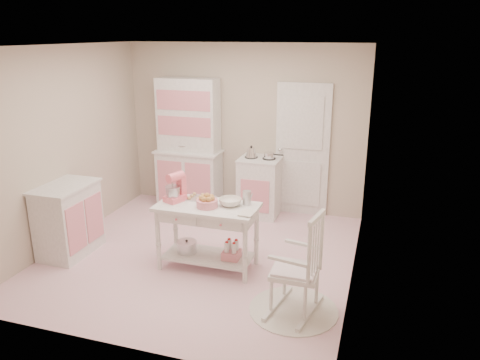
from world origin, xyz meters
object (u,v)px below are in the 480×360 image
(rocking_chair, at_px, (295,262))
(stand_mixer, at_px, (175,188))
(base_cabinet, at_px, (68,220))
(bread_basket, at_px, (207,203))
(stove, at_px, (260,187))
(work_table, at_px, (208,236))
(hutch, at_px, (188,144))

(rocking_chair, distance_m, stand_mixer, 1.78)
(base_cabinet, distance_m, bread_basket, 1.90)
(stove, xyz_separation_m, work_table, (-0.15, -1.84, -0.06))
(stove, distance_m, stand_mixer, 1.98)
(rocking_chair, distance_m, work_table, 1.34)
(stove, bearing_deg, stand_mixer, -107.25)
(base_cabinet, bearing_deg, work_table, 5.40)
(work_table, bearing_deg, base_cabinet, -174.60)
(stove, xyz_separation_m, base_cabinet, (-1.98, -2.02, 0.00))
(stove, height_order, base_cabinet, same)
(base_cabinet, bearing_deg, rocking_chair, -8.48)
(hutch, relative_size, stove, 2.26)
(rocking_chair, height_order, bread_basket, rocking_chair)
(rocking_chair, xyz_separation_m, stand_mixer, (-1.60, 0.64, 0.42))
(base_cabinet, height_order, rocking_chair, rocking_chair)
(stand_mixer, relative_size, bread_basket, 1.36)
(base_cabinet, bearing_deg, stand_mixer, 7.78)
(hutch, xyz_separation_m, stand_mixer, (0.63, -1.87, -0.07))
(hutch, height_order, rocking_chair, hutch)
(hutch, height_order, bread_basket, hutch)
(base_cabinet, xyz_separation_m, bread_basket, (1.86, 0.12, 0.39))
(hutch, relative_size, work_table, 1.73)
(rocking_chair, height_order, work_table, rocking_chair)
(stove, relative_size, bread_basket, 3.68)
(stove, distance_m, base_cabinet, 2.83)
(bread_basket, bearing_deg, work_table, 111.80)
(work_table, height_order, bread_basket, bread_basket)
(bread_basket, bearing_deg, stove, 86.19)
(hutch, distance_m, work_table, 2.26)
(base_cabinet, distance_m, rocking_chair, 3.05)
(stove, xyz_separation_m, stand_mixer, (-0.57, -1.82, 0.51))
(hutch, xyz_separation_m, work_table, (1.05, -1.89, -0.64))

